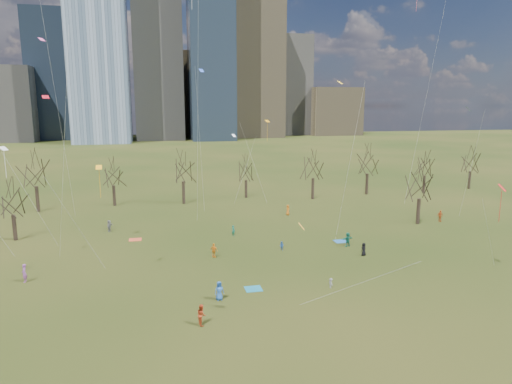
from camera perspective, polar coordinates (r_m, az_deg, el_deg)
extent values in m
plane|color=black|center=(45.95, 3.34, -11.36)|extent=(500.00, 500.00, 0.00)
cube|color=slate|center=(235.79, -19.31, 20.33)|extent=(26.00, 26.00, 118.00)
cube|color=slate|center=(247.79, -12.23, 17.48)|extent=(24.00, 24.00, 95.00)
cube|color=#384C66|center=(240.39, -5.69, 19.08)|extent=(22.00, 22.00, 105.00)
cube|color=#726347|center=(262.82, -0.12, 14.79)|extent=(28.00, 28.00, 72.00)
cube|color=#384C66|center=(265.75, -23.71, 13.11)|extent=(25.00, 25.00, 65.00)
cube|color=slate|center=(283.25, 4.27, 13.05)|extent=(22.00, 22.00, 58.00)
cube|color=#726347|center=(281.49, -9.41, 11.93)|extent=(30.00, 30.00, 48.00)
cube|color=slate|center=(261.35, -29.34, 9.52)|extent=(35.00, 30.00, 36.00)
cube|color=#726347|center=(286.60, 9.39, 9.91)|extent=(30.00, 28.00, 28.00)
cylinder|color=black|center=(83.54, -25.65, -0.79)|extent=(0.55, 0.55, 4.28)
cylinder|color=black|center=(83.65, -17.31, -0.43)|extent=(0.52, 0.52, 3.60)
cylinder|color=black|center=(82.47, -9.04, -0.07)|extent=(0.54, 0.54, 4.05)
cylinder|color=black|center=(86.99, -1.26, 0.39)|extent=(0.51, 0.51, 3.38)
cylinder|color=black|center=(86.32, 7.10, 0.43)|extent=(0.54, 0.54, 3.96)
cylinder|color=black|center=(92.79, 13.68, 0.98)|extent=(0.54, 0.54, 4.14)
cylinder|color=black|center=(97.88, 20.25, 0.93)|extent=(0.52, 0.52, 3.51)
cylinder|color=black|center=(106.39, 25.12, 1.37)|extent=(0.53, 0.53, 3.74)
cylinder|color=black|center=(67.29, -27.95, -3.94)|extent=(0.51, 0.51, 3.38)
cylinder|color=black|center=(71.69, 19.62, -2.28)|extent=(0.53, 0.53, 3.83)
cube|color=#187295|center=(44.63, -0.33, -12.01)|extent=(1.60, 1.50, 0.03)
cube|color=#225FA3|center=(60.36, 10.51, -6.07)|extent=(1.60, 1.50, 0.03)
cube|color=#D04B29|center=(62.12, -14.86, -5.77)|extent=(1.60, 1.50, 0.03)
imported|color=#2556A2|center=(42.10, -4.62, -12.21)|extent=(0.93, 0.68, 1.76)
imported|color=#B93C1A|center=(37.90, -6.83, -14.98)|extent=(0.76, 0.92, 1.73)
imported|color=slate|center=(45.30, 9.34, -11.16)|extent=(0.46, 0.68, 0.97)
imported|color=orange|center=(53.22, -5.27, -7.29)|extent=(1.04, 0.92, 1.69)
imported|color=#176852|center=(58.22, 11.39, -5.83)|extent=(1.74, 0.95, 1.79)
imported|color=black|center=(55.10, 13.31, -6.99)|extent=(0.90, 0.79, 1.55)
imported|color=#A255AA|center=(51.37, -26.99, -9.02)|extent=(0.45, 0.68, 1.87)
imported|color=#234F98|center=(55.68, 3.23, -6.75)|extent=(0.68, 0.69, 1.12)
imported|color=#BC4A1A|center=(74.53, 22.02, -2.78)|extent=(1.04, 0.46, 1.75)
imported|color=slate|center=(66.90, -17.86, -4.05)|extent=(0.93, 1.58, 1.62)
imported|color=orange|center=(73.35, 4.00, -2.25)|extent=(0.63, 0.88, 1.68)
imported|color=#176A56|center=(61.71, -2.85, -4.84)|extent=(0.56, 0.63, 1.45)
plane|color=#FDA815|center=(45.91, -19.06, 2.94)|extent=(0.86, 0.78, 0.35)
cylinder|color=silver|center=(44.62, -21.43, -4.05)|extent=(3.81, 5.09, 10.12)
cylinder|color=#FDA815|center=(46.13, -18.94, 0.98)|extent=(0.04, 0.04, 2.70)
plane|color=yellow|center=(52.94, 10.48, 13.31)|extent=(0.83, 0.79, 0.33)
cylinder|color=silver|center=(50.90, 11.52, 2.99)|extent=(0.40, 5.43, 18.42)
plane|color=red|center=(50.75, 28.41, 0.48)|extent=(1.21, 1.17, 0.68)
cylinder|color=silver|center=(48.11, 27.09, -4.77)|extent=(5.73, 4.36, 7.98)
cylinder|color=red|center=(51.08, 28.22, -1.59)|extent=(0.04, 0.04, 3.15)
plane|color=#FF5DAD|center=(51.60, -25.23, 16.88)|extent=(0.94, 0.93, 0.36)
cylinder|color=silver|center=(46.50, -22.91, 4.05)|extent=(4.06, 9.30, 22.28)
cylinder|color=silver|center=(58.97, -7.30, 10.03)|extent=(0.14, 7.88, 30.49)
cylinder|color=white|center=(64.28, -8.03, 22.59)|extent=(0.04, 0.04, 2.10)
plane|color=green|center=(71.30, 25.01, 9.39)|extent=(1.22, 1.29, 0.68)
cylinder|color=silver|center=(68.40, 25.30, 2.85)|extent=(2.60, 6.57, 15.44)
plane|color=blue|center=(68.82, -6.84, 14.86)|extent=(1.04, 0.94, 0.51)
cylinder|color=silver|center=(65.47, -7.00, 5.90)|extent=(1.55, 6.67, 20.93)
plane|color=orange|center=(74.25, 1.42, 8.86)|extent=(1.07, 1.01, 0.38)
cylinder|color=silver|center=(72.36, -0.26, 3.47)|extent=(5.28, 3.78, 13.47)
cylinder|color=orange|center=(74.33, 1.42, 7.50)|extent=(0.04, 0.04, 3.00)
plane|color=yellow|center=(35.98, 5.70, -4.28)|extent=(0.67, 0.84, 0.56)
cylinder|color=silver|center=(33.65, 11.86, -11.45)|extent=(4.50, 9.44, 6.59)
plane|color=red|center=(55.58, -24.82, 10.75)|extent=(1.22, 1.17, 0.38)
cylinder|color=silver|center=(52.72, -27.56, 1.38)|extent=(4.83, 8.12, 16.84)
cylinder|color=silver|center=(76.31, 20.37, 10.40)|extent=(2.62, 3.93, 32.64)
cylinder|color=#F35974|center=(78.79, 19.44, 21.35)|extent=(0.04, 0.04, 2.40)
plane|color=white|center=(74.31, -2.79, 7.07)|extent=(1.01, 0.95, 0.48)
cylinder|color=silver|center=(73.53, -1.41, 2.67)|extent=(2.93, 3.32, 11.17)
plane|color=white|center=(53.64, -29.02, 4.79)|extent=(1.22, 1.21, 0.38)
cylinder|color=white|center=(53.80, -28.86, 3.05)|extent=(0.04, 0.04, 2.76)
cylinder|color=silver|center=(67.27, -23.50, 9.31)|extent=(1.29, 6.50, 30.49)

